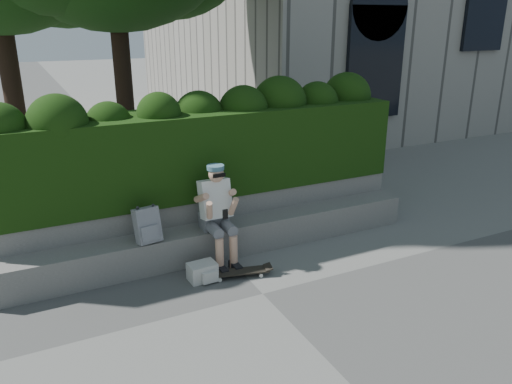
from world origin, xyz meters
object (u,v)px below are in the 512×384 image
person (217,210)px  backpack_ground (202,272)px  skateboard (239,272)px  backpack_plaid (147,225)px

person → backpack_ground: bearing=-133.5°
skateboard → backpack_plaid: backpack_plaid is taller
person → backpack_plaid: size_ratio=3.02×
skateboard → person: bearing=111.9°
backpack_plaid → backpack_ground: size_ratio=1.30×
person → backpack_ground: 0.85m
backpack_ground → person: bearing=43.5°
person → skateboard: person is taller
person → backpack_plaid: (-0.93, 0.08, -0.07)m
person → backpack_ground: person is taller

